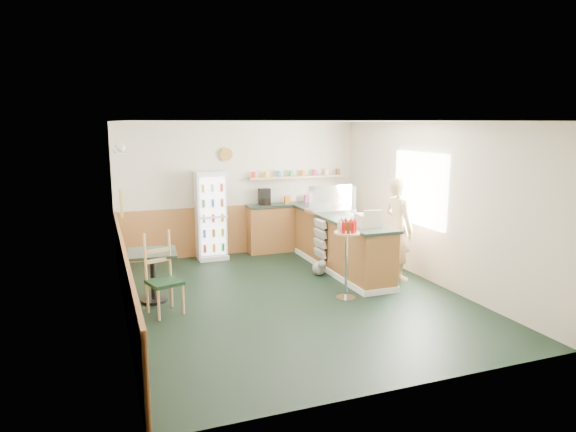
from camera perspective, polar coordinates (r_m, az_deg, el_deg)
name	(u,v)px	position (r m, az deg, el deg)	size (l,w,h in m)	color
ground	(293,297)	(8.10, 0.55, -8.97)	(6.00, 6.00, 0.00)	black
room_envelope	(264,195)	(8.34, -2.70, 2.37)	(5.04, 6.02, 2.72)	beige
service_counter	(341,246)	(9.44, 5.87, -3.30)	(0.68, 3.01, 1.01)	#A36634
back_counter	(298,224)	(10.90, 1.09, -0.92)	(2.24, 0.42, 1.69)	#A36634
drinks_fridge	(211,215)	(10.25, -8.56, 0.06)	(0.57, 0.51, 1.74)	silver
display_case	(330,199)	(9.70, 4.73, 1.89)	(0.88, 0.46, 0.50)	silver
cash_register	(368,220)	(8.47, 8.85, -0.46)	(0.35, 0.36, 0.20)	beige
shopkeeper	(399,228)	(9.01, 12.19, -1.36)	(0.59, 0.43, 1.78)	tan
condiment_stand	(347,245)	(7.85, 6.54, -3.25)	(0.39, 0.39, 1.22)	silver
newspaper_rack	(320,239)	(9.37, 3.59, -2.58)	(0.09, 0.45, 0.72)	black
cafe_table	(153,266)	(8.01, -14.81, -5.43)	(0.77, 0.77, 0.78)	black
cafe_chair	(163,271)	(7.54, -13.68, -5.93)	(0.54, 0.55, 1.16)	black
dog_doorstop	(320,267)	(9.17, 3.53, -5.73)	(0.25, 0.32, 0.30)	gray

